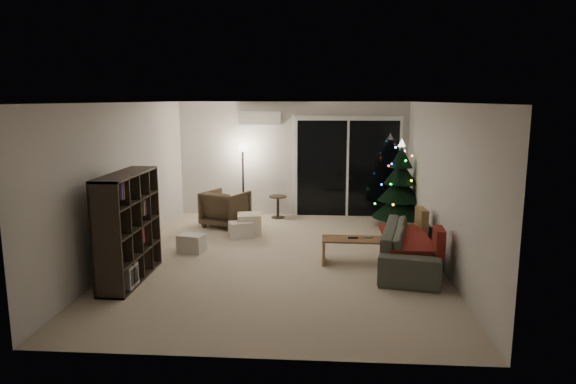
% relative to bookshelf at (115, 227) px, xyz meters
% --- Properties ---
extents(room, '(6.50, 7.51, 2.60)m').
position_rel_bookshelf_xyz_m(room, '(2.71, 2.59, 0.24)').
color(room, beige).
rests_on(room, ground).
extents(bookshelf, '(0.45, 1.56, 1.54)m').
position_rel_bookshelf_xyz_m(bookshelf, '(0.00, 0.00, 0.00)').
color(bookshelf, black).
rests_on(bookshelf, floor).
extents(media_cabinet, '(0.73, 1.27, 0.75)m').
position_rel_bookshelf_xyz_m(media_cabinet, '(0.00, 0.90, -0.40)').
color(media_cabinet, black).
rests_on(media_cabinet, floor).
extents(stereo, '(0.38, 0.45, 0.16)m').
position_rel_bookshelf_xyz_m(stereo, '(0.00, 0.90, 0.06)').
color(stereo, black).
rests_on(stereo, media_cabinet).
extents(armchair, '(1.04, 1.05, 0.73)m').
position_rel_bookshelf_xyz_m(armchair, '(0.95, 3.22, -0.41)').
color(armchair, '#473A28').
rests_on(armchair, floor).
extents(ottoman, '(0.51, 0.51, 0.40)m').
position_rel_bookshelf_xyz_m(ottoman, '(1.53, 2.58, -0.57)').
color(ottoman, beige).
rests_on(ottoman, floor).
extents(cardboard_box_a, '(0.48, 0.41, 0.30)m').
position_rel_bookshelf_xyz_m(cardboard_box_a, '(0.72, 1.39, -0.62)').
color(cardboard_box_a, white).
rests_on(cardboard_box_a, floor).
extents(cardboard_box_b, '(0.51, 0.45, 0.30)m').
position_rel_bookshelf_xyz_m(cardboard_box_b, '(1.40, 2.35, -0.62)').
color(cardboard_box_b, white).
rests_on(cardboard_box_b, floor).
extents(side_table, '(0.51, 0.51, 0.49)m').
position_rel_bookshelf_xyz_m(side_table, '(1.95, 4.03, -0.53)').
color(side_table, black).
rests_on(side_table, floor).
extents(floor_lamp, '(0.25, 0.25, 1.55)m').
position_rel_bookshelf_xyz_m(floor_lamp, '(1.20, 3.97, 0.01)').
color(floor_lamp, black).
rests_on(floor_lamp, floor).
extents(sofa, '(1.26, 2.29, 0.63)m').
position_rel_bookshelf_xyz_m(sofa, '(4.30, 0.85, -0.46)').
color(sofa, '#3B3C39').
rests_on(sofa, floor).
extents(sofa_throw, '(0.68, 1.56, 0.05)m').
position_rel_bookshelf_xyz_m(sofa_throw, '(4.20, 0.85, -0.31)').
color(sofa_throw, maroon).
rests_on(sofa_throw, sofa).
extents(cushion_a, '(0.16, 0.43, 0.42)m').
position_rel_bookshelf_xyz_m(cushion_a, '(4.55, 1.50, -0.20)').
color(cushion_a, olive).
rests_on(cushion_a, sofa).
extents(cushion_b, '(0.15, 0.42, 0.42)m').
position_rel_bookshelf_xyz_m(cushion_b, '(4.55, 0.20, -0.20)').
color(cushion_b, maroon).
rests_on(cushion_b, sofa).
extents(coffee_table, '(1.27, 0.47, 0.40)m').
position_rel_bookshelf_xyz_m(coffee_table, '(3.55, 0.98, -0.57)').
color(coffee_table, '#9E6B42').
rests_on(coffee_table, floor).
extents(remote_a, '(0.16, 0.05, 0.02)m').
position_rel_bookshelf_xyz_m(remote_a, '(3.40, 0.98, -0.36)').
color(remote_a, black).
rests_on(remote_a, coffee_table).
extents(remote_b, '(0.15, 0.09, 0.02)m').
position_rel_bookshelf_xyz_m(remote_b, '(3.65, 1.03, -0.36)').
color(remote_b, slate).
rests_on(remote_b, coffee_table).
extents(christmas_tree, '(1.39, 1.39, 1.78)m').
position_rel_bookshelf_xyz_m(christmas_tree, '(4.47, 3.42, 0.12)').
color(christmas_tree, black).
rests_on(christmas_tree, floor).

